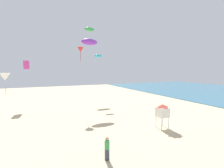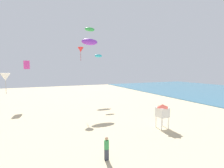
{
  "view_description": "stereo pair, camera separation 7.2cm",
  "coord_description": "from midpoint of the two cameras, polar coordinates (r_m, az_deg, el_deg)",
  "views": [
    {
      "loc": [
        -3.64,
        -3.07,
        6.16
      ],
      "look_at": [
        4.35,
        14.34,
        4.48
      ],
      "focal_mm": 25.97,
      "sensor_mm": 36.0,
      "label": 1
    },
    {
      "loc": [
        -3.58,
        -3.1,
        6.16
      ],
      "look_at": [
        4.35,
        14.34,
        4.48
      ],
      "focal_mm": 25.97,
      "sensor_mm": 36.0,
      "label": 2
    }
  ],
  "objects": [
    {
      "name": "kite_magenta_box_2",
      "position": [
        31.02,
        -27.76,
        5.97
      ],
      "size": [
        0.9,
        0.9,
        1.41
      ],
      "color": "#DB3D9E"
    },
    {
      "name": "kite_flyer",
      "position": [
        11.82,
        -1.74,
        -21.33
      ],
      "size": [
        0.34,
        0.34,
        1.64
      ],
      "rotation": [
        0.0,
        0.0,
        3.31
      ],
      "color": "#383D4C",
      "rests_on": "ground"
    },
    {
      "name": "lifeguard_stand",
      "position": [
        18.16,
        17.43,
        -9.0
      ],
      "size": [
        1.1,
        1.1,
        2.55
      ],
      "rotation": [
        0.0,
        0.0,
        0.03
      ],
      "color": "white",
      "rests_on": "ground"
    },
    {
      "name": "kite_purple_parafoil",
      "position": [
        28.36,
        -7.83,
        14.47
      ],
      "size": [
        2.76,
        0.77,
        1.07
      ],
      "color": "purple"
    },
    {
      "name": "kite_red_delta",
      "position": [
        25.82,
        -10.91,
        11.78
      ],
      "size": [
        0.92,
        0.92,
        2.08
      ],
      "color": "red"
    },
    {
      "name": "kite_cyan_parafoil",
      "position": [
        30.26,
        -4.75,
        9.86
      ],
      "size": [
        1.41,
        0.39,
        0.55
      ],
      "color": "#2DB7CC"
    },
    {
      "name": "kite_white_delta",
      "position": [
        24.47,
        -33.36,
        2.1
      ],
      "size": [
        1.18,
        1.18,
        2.68
      ],
      "color": "white"
    },
    {
      "name": "kite_green_parafoil",
      "position": [
        40.81,
        -7.8,
        18.53
      ],
      "size": [
        2.4,
        0.67,
        0.93
      ],
      "color": "green"
    }
  ]
}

